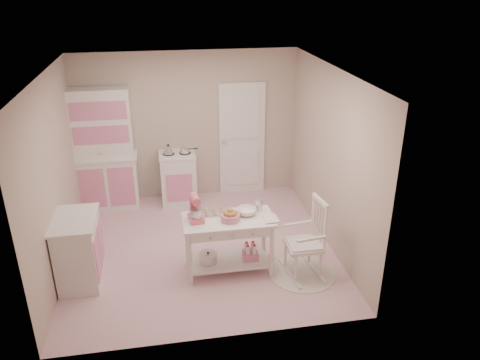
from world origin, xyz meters
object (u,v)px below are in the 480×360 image
object	(u,v)px
stove	(178,178)
rocking_chair	(304,238)
base_cabinet	(79,250)
work_table	(229,245)
stand_mixer	(196,209)
hutch	(104,150)
bread_basket	(230,217)

from	to	relation	value
stove	rocking_chair	xyz separation A→B (m)	(1.52, -2.48, 0.09)
base_cabinet	work_table	xyz separation A→B (m)	(1.95, -0.12, -0.06)
stove	base_cabinet	bearing A→B (deg)	-123.45
work_table	stove	bearing A→B (deg)	103.84
base_cabinet	stand_mixer	world-z (taller)	stand_mixer
hutch	stand_mixer	xyz separation A→B (m)	(1.33, -2.26, -0.07)
rocking_chair	work_table	distance (m)	1.01
hutch	work_table	xyz separation A→B (m)	(1.75, -2.28, -0.64)
stove	work_table	distance (m)	2.30
base_cabinet	rocking_chair	xyz separation A→B (m)	(2.92, -0.37, 0.09)
base_cabinet	work_table	size ratio (longest dim) A/B	0.77
hutch	work_table	distance (m)	2.95
base_cabinet	bread_basket	xyz separation A→B (m)	(1.97, -0.17, 0.39)
rocking_chair	bread_basket	size ratio (longest dim) A/B	4.40
stove	bread_basket	size ratio (longest dim) A/B	3.68
hutch	base_cabinet	world-z (taller)	hutch
base_cabinet	work_table	distance (m)	1.95
hutch	rocking_chair	size ratio (longest dim) A/B	1.89
stove	work_table	size ratio (longest dim) A/B	0.77
base_cabinet	bread_basket	world-z (taller)	base_cabinet
stove	base_cabinet	xyz separation A→B (m)	(-1.40, -2.12, 0.00)
hutch	stove	world-z (taller)	hutch
hutch	rocking_chair	distance (m)	3.75
stove	base_cabinet	size ratio (longest dim) A/B	1.00
bread_basket	base_cabinet	bearing A→B (deg)	175.18
rocking_chair	stand_mixer	bearing A→B (deg)	161.10
base_cabinet	bread_basket	distance (m)	2.01
base_cabinet	work_table	world-z (taller)	base_cabinet
stove	bread_basket	xyz separation A→B (m)	(0.57, -2.28, 0.39)
stand_mixer	stove	bearing A→B (deg)	86.24
work_table	bread_basket	world-z (taller)	bread_basket
stove	hutch	bearing A→B (deg)	177.61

